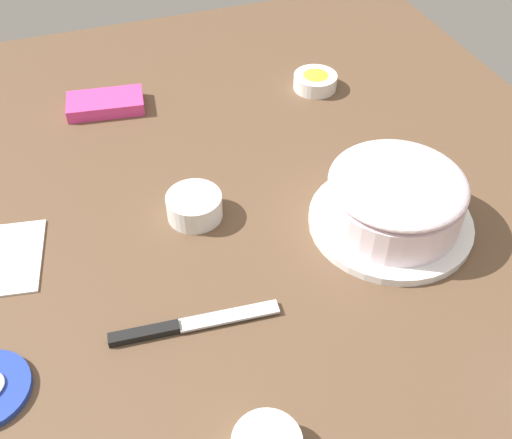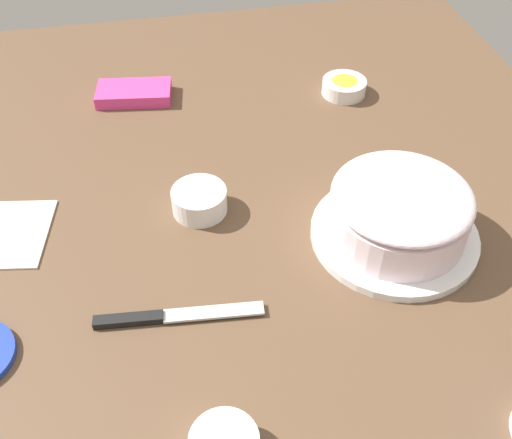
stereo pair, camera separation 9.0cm
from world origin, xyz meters
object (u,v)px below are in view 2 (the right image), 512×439
Objects in this scene: sprinkle_bowl_pink at (199,200)px; sprinkle_bowl_yellow at (344,86)px; frosted_cake at (398,215)px; paper_napkin at (0,233)px; spreading_knife at (164,317)px; candy_box_lower at (134,93)px.

sprinkle_bowl_yellow is at bearing -139.31° from sprinkle_bowl_pink.
frosted_cake is 0.62m from paper_napkin.
spreading_knife is at bearing 69.48° from sprinkle_bowl_pink.
frosted_cake reaches higher than sprinkle_bowl_pink.
sprinkle_bowl_pink is at bearing -110.52° from spreading_knife.
sprinkle_bowl_yellow is (-0.34, -0.29, -0.00)m from sprinkle_bowl_pink.
spreading_knife is 2.62× the size of sprinkle_bowl_pink.
sprinkle_bowl_yellow is 0.43m from candy_box_lower.
frosted_cake is 1.11× the size of spreading_knife.
candy_box_lower reaches higher than spreading_knife.
paper_napkin is (0.24, -0.22, -0.00)m from spreading_knife.
frosted_cake is at bearing 168.00° from paper_napkin.
candy_box_lower is (0.01, -0.57, 0.01)m from spreading_knife.
spreading_knife is at bearing 13.19° from frosted_cake.
frosted_cake is at bearing 135.96° from candy_box_lower.
paper_napkin is (0.23, 0.35, -0.01)m from candy_box_lower.
sprinkle_bowl_pink reaches higher than sprinkle_bowl_yellow.
sprinkle_bowl_yellow is (-0.05, -0.42, -0.03)m from frosted_cake.
sprinkle_bowl_yellow is at bearing -156.51° from paper_napkin.
sprinkle_bowl_pink reaches higher than paper_napkin.
frosted_cake is at bearing 83.37° from sprinkle_bowl_yellow.
sprinkle_bowl_yellow is at bearing 178.91° from candy_box_lower.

